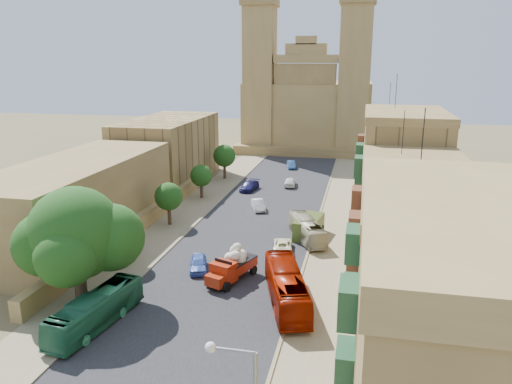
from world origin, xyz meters
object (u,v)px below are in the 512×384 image
at_px(church, 308,104).
at_px(pedestrian_c, 314,242).
at_px(car_cream, 283,245).
at_px(pedestrian_a, 299,309).
at_px(ficus_tree, 77,236).
at_px(street_tree_d, 224,156).
at_px(olive_pickup, 309,227).
at_px(street_tree_b, 169,197).
at_px(bus_green_north, 96,310).
at_px(car_white_a, 258,205).
at_px(bus_cream_east, 307,229).
at_px(red_truck, 232,265).
at_px(bus_red_east, 286,287).
at_px(car_white_b, 290,182).
at_px(street_tree_a, 120,230).
at_px(car_blue_b, 291,165).
at_px(street_tree_c, 201,176).
at_px(car_blue_a, 198,263).
at_px(car_dkblue, 250,186).

xyz_separation_m(church, pedestrian_c, (7.50, -59.12, -8.72)).
distance_m(car_cream, pedestrian_a, 14.05).
relative_size(ficus_tree, street_tree_d, 1.72).
height_order(olive_pickup, car_cream, olive_pickup).
bearing_deg(street_tree_b, bus_green_north, -81.35).
bearing_deg(pedestrian_c, car_white_a, -145.75).
distance_m(olive_pickup, bus_cream_east, 1.18).
distance_m(red_truck, bus_green_north, 12.32).
bearing_deg(car_white_a, red_truck, -105.54).
height_order(bus_red_east, car_white_b, bus_red_east).
xyz_separation_m(ficus_tree, pedestrian_a, (17.20, 1.11, -4.81)).
height_order(olive_pickup, bus_red_east, bus_red_east).
xyz_separation_m(street_tree_d, car_cream, (14.37, -29.26, -3.16)).
relative_size(church, pedestrian_a, 21.27).
height_order(bus_cream_east, car_white_a, bus_cream_east).
xyz_separation_m(church, ficus_tree, (-9.41, -74.61, -3.85)).
relative_size(street_tree_a, street_tree_d, 0.92).
bearing_deg(pedestrian_c, car_cream, -76.41).
distance_m(car_white_b, pedestrian_c, 26.38).
bearing_deg(car_cream, bus_red_east, 92.75).
distance_m(red_truck, bus_red_east, 6.28).
distance_m(car_white_a, car_blue_b, 26.11).
height_order(red_truck, car_white_b, red_truck).
relative_size(street_tree_d, car_white_b, 1.35).
bearing_deg(street_tree_c, pedestrian_c, -43.33).
bearing_deg(car_blue_a, street_tree_c, 90.12).
bearing_deg(street_tree_b, church, 79.62).
bearing_deg(street_tree_b, ficus_tree, -88.32).
bearing_deg(street_tree_d, car_white_a, -60.66).
distance_m(bus_cream_east, car_dkblue, 21.89).
distance_m(street_tree_d, car_cream, 32.75).
distance_m(red_truck, olive_pickup, 13.87).
bearing_deg(car_white_a, olive_pickup, -70.04).
height_order(street_tree_b, car_white_a, street_tree_b).
bearing_deg(car_white_b, street_tree_d, -17.94).
bearing_deg(church, car_blue_b, -91.40).
relative_size(street_tree_d, car_blue_a, 1.43).
bearing_deg(street_tree_b, red_truck, -50.13).
xyz_separation_m(ficus_tree, street_tree_b, (-0.59, 19.99, -2.28)).
relative_size(ficus_tree, pedestrian_c, 6.06).
bearing_deg(bus_green_north, church, 93.90).
distance_m(bus_green_north, bus_cream_east, 24.89).
distance_m(bus_green_north, pedestrian_a, 14.87).
distance_m(red_truck, car_white_a, 21.48).
xyz_separation_m(ficus_tree, car_blue_a, (6.96, 8.12, -5.00)).
distance_m(street_tree_b, car_cream, 15.56).
height_order(street_tree_a, car_blue_a, street_tree_a).
bearing_deg(bus_green_north, street_tree_a, 116.34).
distance_m(car_blue_a, pedestrian_a, 12.41).
relative_size(ficus_tree, pedestrian_a, 5.62).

